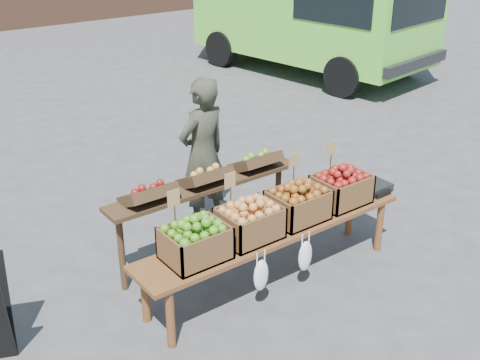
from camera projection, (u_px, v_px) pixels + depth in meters
ground at (319, 237)px, 6.28m from camera, size 80.00×80.00×0.00m
delivery_van at (311, 15)px, 11.93m from camera, size 2.99×5.28×2.24m
vendor at (203, 155)px, 6.18m from camera, size 0.65×0.48×1.64m
back_table at (206, 210)px, 5.71m from camera, size 2.10×0.44×1.04m
display_bench at (273, 255)px, 5.42m from camera, size 2.70×0.56×0.57m
crate_golden_apples at (195, 243)px, 4.79m from camera, size 0.50×0.40×0.28m
crate_russet_pears at (250, 223)px, 5.09m from camera, size 0.50×0.40×0.28m
crate_red_apples at (298, 205)px, 5.39m from camera, size 0.50×0.40×0.28m
crate_green_apples at (341, 189)px, 5.69m from camera, size 0.50×0.40×0.28m
weighing_scale at (371, 187)px, 5.97m from camera, size 0.34×0.30×0.08m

